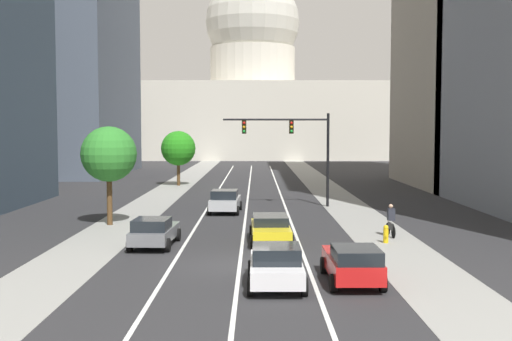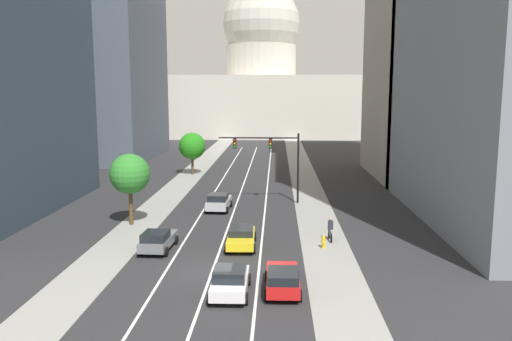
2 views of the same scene
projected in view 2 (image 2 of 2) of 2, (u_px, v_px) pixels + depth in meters
name	position (u px, v px, depth m)	size (l,w,h in m)	color
ground_plane	(248.00, 171.00, 70.68)	(400.00, 400.00, 0.00)	#2B2B2D
sidewalk_left	(189.00, 177.00, 66.03)	(3.40, 130.00, 0.01)	gray
sidewalk_right	(304.00, 177.00, 65.45)	(3.40, 130.00, 0.01)	gray
lane_stripe_left	(215.00, 192.00, 55.98)	(0.16, 90.00, 0.01)	white
lane_stripe_center	(241.00, 192.00, 55.86)	(0.16, 90.00, 0.01)	white
lane_stripe_right	(267.00, 192.00, 55.75)	(0.16, 90.00, 0.01)	white
office_tower_far_left	(87.00, 65.00, 82.76)	(21.27, 25.19, 29.66)	#4C5666
capitol_building	(261.00, 86.00, 126.03)	(54.88, 26.85, 37.23)	beige
car_red	(283.00, 279.00, 27.97)	(1.99, 4.18, 1.48)	red
car_yellow	(241.00, 236.00, 36.29)	(2.15, 4.56, 1.35)	yellow
car_gray	(158.00, 240.00, 35.37)	(2.13, 4.23, 1.44)	slate
car_white	(230.00, 281.00, 27.71)	(2.06, 4.07, 1.51)	silver
car_silver	(219.00, 202.00, 47.27)	(2.21, 4.12, 1.59)	#B2B5BA
traffic_signal_mast	(273.00, 153.00, 49.81)	(7.74, 0.39, 6.81)	black
fire_hydrant	(324.00, 242.00, 35.92)	(0.26, 0.35, 0.91)	yellow
cyclist	(330.00, 229.00, 37.67)	(0.38, 1.70, 1.72)	black
street_tree_near_left	(192.00, 146.00, 67.14)	(3.46, 3.46, 5.48)	#51381E
street_tree_mid_left	(130.00, 174.00, 41.74)	(3.26, 3.26, 5.83)	#51381E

